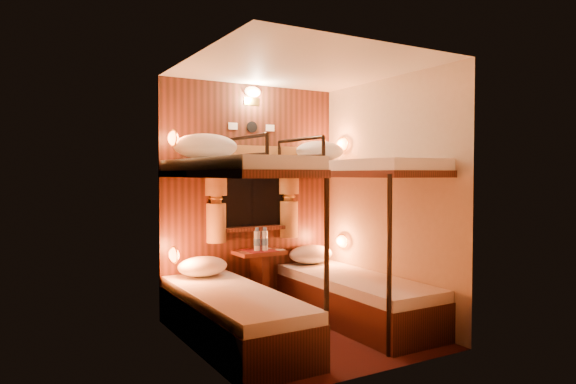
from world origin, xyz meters
TOP-DOWN VIEW (x-y plane):
  - floor at (0.00, 0.00)m, footprint 2.10×2.10m
  - ceiling at (0.00, 0.00)m, footprint 2.10×2.10m
  - wall_back at (0.00, 1.05)m, footprint 2.40×0.00m
  - wall_front at (0.00, -1.05)m, footprint 2.40×0.00m
  - wall_left at (-1.00, 0.00)m, footprint 0.00×2.40m
  - wall_right at (1.00, 0.00)m, footprint 0.00×2.40m
  - back_panel at (0.00, 1.04)m, footprint 2.00×0.03m
  - bunk_left at (-0.65, 0.07)m, footprint 0.72×1.90m
  - bunk_right at (0.65, 0.07)m, footprint 0.72×1.90m
  - window at (0.00, 1.00)m, footprint 1.00×0.12m
  - curtains at (0.00, 0.97)m, footprint 1.10×0.22m
  - back_fixtures at (0.00, 1.00)m, footprint 0.54×0.09m
  - reading_lamps at (-0.00, 0.70)m, footprint 2.00×0.20m
  - table at (0.00, 0.85)m, footprint 0.50×0.34m
  - bottle_left at (0.05, 0.81)m, footprint 0.07×0.07m
  - bottle_right at (-0.03, 0.83)m, footprint 0.07×0.07m
  - sachet_a at (0.21, 0.76)m, footprint 0.09×0.07m
  - sachet_b at (0.13, 0.90)m, footprint 0.09×0.08m
  - pillow_lower_left at (-0.65, 0.78)m, footprint 0.49×0.35m
  - pillow_lower_right at (0.65, 0.86)m, footprint 0.52×0.37m
  - pillow_upper_left at (-0.65, 0.68)m, footprint 0.62×0.44m
  - pillow_upper_right at (0.65, 0.69)m, footprint 0.55×0.40m

SIDE VIEW (x-z plane):
  - floor at x=0.00m, z-range 0.00..0.00m
  - table at x=0.00m, z-range 0.09..0.74m
  - pillow_lower_left at x=-0.65m, z-range 0.46..0.65m
  - pillow_lower_right at x=0.65m, z-range 0.46..0.66m
  - bunk_left at x=-0.65m, z-range -0.35..1.47m
  - bunk_right at x=0.65m, z-range -0.35..1.47m
  - sachet_b at x=0.13m, z-range 0.65..0.66m
  - sachet_a at x=0.21m, z-range 0.65..0.66m
  - bottle_left at x=0.05m, z-range 0.63..0.88m
  - bottle_right at x=-0.03m, z-range 0.63..0.88m
  - window at x=0.00m, z-range 0.79..1.58m
  - wall_back at x=0.00m, z-range 0.00..2.40m
  - wall_front at x=0.00m, z-range 0.00..2.40m
  - wall_left at x=-1.00m, z-range 0.00..2.40m
  - wall_right at x=1.00m, z-range 0.00..2.40m
  - back_panel at x=0.00m, z-range 0.00..2.40m
  - reading_lamps at x=0.00m, z-range 0.62..1.86m
  - curtains at x=0.00m, z-range 0.76..1.76m
  - pillow_upper_right at x=0.65m, z-range 1.59..1.81m
  - pillow_upper_left at x=-0.65m, z-range 1.59..1.83m
  - back_fixtures at x=0.00m, z-range 2.00..2.49m
  - ceiling at x=0.00m, z-range 2.40..2.40m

